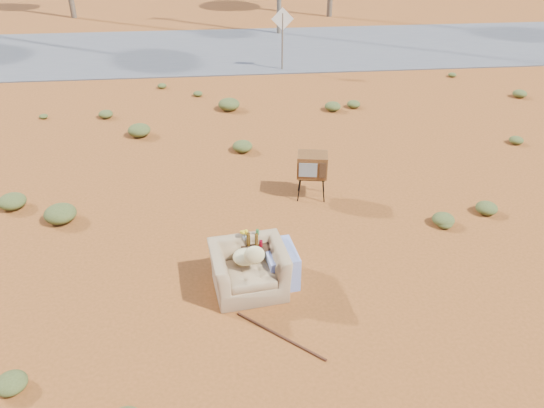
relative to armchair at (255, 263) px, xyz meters
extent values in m
plane|color=#944B1D|center=(0.38, 0.03, -0.49)|extent=(140.00, 140.00, 0.00)
cube|color=#565659|center=(0.38, 15.03, -0.47)|extent=(140.00, 7.00, 0.04)
imported|color=#977852|center=(-0.10, -0.03, 0.03)|extent=(1.30, 0.94, 1.05)
ellipsoid|color=#D5C782|center=(-0.16, 0.01, 0.12)|extent=(0.38, 0.38, 0.22)
ellipsoid|color=#D5C782|center=(-0.02, -0.22, 0.32)|extent=(0.33, 0.17, 0.33)
cube|color=navy|center=(0.44, 0.15, -0.18)|extent=(0.60, 0.84, 0.61)
cube|color=black|center=(1.42, 2.87, 0.01)|extent=(0.62, 0.51, 0.03)
cylinder|color=black|center=(1.14, 2.72, -0.24)|extent=(0.03, 0.03, 0.50)
cylinder|color=black|center=(1.64, 2.63, -0.24)|extent=(0.03, 0.03, 0.50)
cylinder|color=black|center=(1.20, 3.11, -0.24)|extent=(0.03, 0.03, 0.50)
cylinder|color=black|center=(1.71, 3.02, -0.24)|extent=(0.03, 0.03, 0.50)
cube|color=brown|center=(1.42, 2.87, 0.27)|extent=(0.70, 0.59, 0.48)
cube|color=gray|center=(1.29, 2.64, 0.27)|extent=(0.37, 0.09, 0.30)
cube|color=#472D19|center=(1.59, 2.58, 0.27)|extent=(0.14, 0.04, 0.34)
cube|color=#382314|center=(0.04, 0.28, 0.13)|extent=(0.59, 0.59, 0.04)
cylinder|color=black|center=(-0.05, 0.05, -0.18)|extent=(0.02, 0.02, 0.62)
cylinder|color=black|center=(0.27, 0.20, -0.18)|extent=(0.02, 0.02, 0.62)
cylinder|color=black|center=(-0.20, 0.37, -0.18)|extent=(0.02, 0.02, 0.62)
cylinder|color=black|center=(0.12, 0.52, -0.18)|extent=(0.02, 0.02, 0.62)
cylinder|color=#492D0C|center=(-0.08, 0.28, 0.26)|extent=(0.06, 0.06, 0.23)
cylinder|color=#492D0C|center=(0.05, 0.21, 0.27)|extent=(0.06, 0.06, 0.25)
cylinder|color=#29612A|center=(0.08, 0.40, 0.26)|extent=(0.05, 0.05, 0.21)
cylinder|color=#B00E24|center=(0.12, 0.22, 0.21)|extent=(0.06, 0.06, 0.12)
cylinder|color=silver|center=(-0.14, 0.35, 0.21)|extent=(0.07, 0.07, 0.12)
ellipsoid|color=gold|center=(-0.14, 0.35, 0.36)|extent=(0.14, 0.14, 0.11)
cylinder|color=#482113|center=(0.28, -1.20, -0.47)|extent=(1.22, 1.11, 0.04)
cylinder|color=brown|center=(1.88, 12.03, 0.51)|extent=(0.06, 0.06, 2.00)
cube|color=silver|center=(1.88, 12.03, 1.31)|extent=(0.78, 0.04, 0.78)
ellipsoid|color=#4D5726|center=(-4.82, 3.03, -0.34)|extent=(0.56, 0.56, 0.31)
ellipsoid|color=#4D5726|center=(4.88, 1.83, -0.37)|extent=(0.44, 0.44, 0.24)
ellipsoid|color=#4D5726|center=(-2.62, 6.53, -0.33)|extent=(0.60, 0.60, 0.33)
ellipsoid|color=#4D5726|center=(7.18, 5.03, -0.39)|extent=(0.36, 0.36, 0.20)
ellipsoid|color=#4D5726|center=(3.58, 8.03, -0.38)|extent=(0.40, 0.40, 0.22)
ellipsoid|color=#4D5726|center=(-1.12, 9.53, -0.41)|extent=(0.30, 0.30, 0.17)
camera|label=1|loc=(-0.42, -6.90, 5.26)|focal=35.00mm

